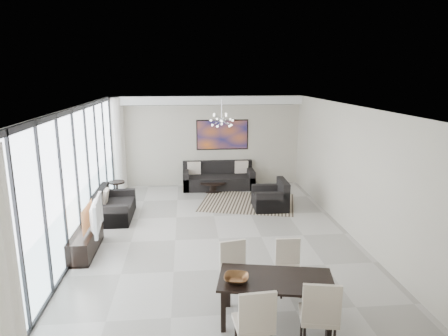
{
  "coord_description": "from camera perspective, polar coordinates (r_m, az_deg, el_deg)",
  "views": [
    {
      "loc": [
        -0.68,
        -8.24,
        3.57
      ],
      "look_at": [
        0.27,
        1.52,
        1.25
      ],
      "focal_mm": 32.0,
      "sensor_mm": 36.0,
      "label": 1
    }
  ],
  "objects": [
    {
      "name": "armchair",
      "position": [
        10.89,
        6.78,
        -4.41
      ],
      "size": [
        0.9,
        0.95,
        0.79
      ],
      "color": "black",
      "rests_on": "floor"
    },
    {
      "name": "window_wall",
      "position": [
        8.77,
        -19.72,
        -1.35
      ],
      "size": [
        0.37,
        8.95,
        2.9
      ],
      "color": "silver",
      "rests_on": "floor"
    },
    {
      "name": "dining_chair_nw",
      "position": [
        6.64,
        1.52,
        -13.85
      ],
      "size": [
        0.51,
        0.51,
        0.94
      ],
      "color": "beige",
      "rests_on": "floor"
    },
    {
      "name": "painting",
      "position": [
        12.9,
        -0.24,
        4.76
      ],
      "size": [
        1.68,
        0.04,
        0.98
      ],
      "primitive_type": "cube",
      "color": "#C75C1B",
      "rests_on": "room_shell"
    },
    {
      "name": "dining_chair_se",
      "position": [
        5.56,
        13.53,
        -19.36
      ],
      "size": [
        0.57,
        0.57,
        1.04
      ],
      "color": "beige",
      "rests_on": "floor"
    },
    {
      "name": "loveseat",
      "position": [
        10.51,
        -15.54,
        -5.57
      ],
      "size": [
        0.85,
        1.52,
        0.76
      ],
      "color": "black",
      "rests_on": "floor"
    },
    {
      "name": "television",
      "position": [
        8.54,
        -18.33,
        -6.38
      ],
      "size": [
        0.27,
        1.15,
        0.66
      ],
      "primitive_type": "imported",
      "rotation": [
        0.0,
        0.0,
        1.67
      ],
      "color": "gray",
      "rests_on": "tv_console"
    },
    {
      "name": "sofa_main",
      "position": [
        12.78,
        -0.81,
        -1.61
      ],
      "size": [
        2.25,
        0.92,
        0.82
      ],
      "color": "black",
      "rests_on": "floor"
    },
    {
      "name": "soffit",
      "position": [
        12.58,
        -2.47,
        9.66
      ],
      "size": [
        5.98,
        0.4,
        0.26
      ],
      "primitive_type": "cube",
      "color": "white",
      "rests_on": "room_shell"
    },
    {
      "name": "chandelier",
      "position": [
        10.85,
        -0.33,
        6.86
      ],
      "size": [
        0.66,
        0.66,
        0.71
      ],
      "color": "silver",
      "rests_on": "room_shell"
    },
    {
      "name": "side_table",
      "position": [
        11.7,
        -15.03,
        -2.8
      ],
      "size": [
        0.44,
        0.44,
        0.61
      ],
      "color": "black",
      "rests_on": "floor"
    },
    {
      "name": "coffee_table",
      "position": [
        12.46,
        -1.64,
        -2.5
      ],
      "size": [
        0.89,
        0.89,
        0.31
      ],
      "color": "black",
      "rests_on": "floor"
    },
    {
      "name": "dining_table",
      "position": [
        6.07,
        7.39,
        -16.15
      ],
      "size": [
        1.78,
        1.13,
        0.69
      ],
      "color": "black",
      "rests_on": "floor"
    },
    {
      "name": "bowl_dining",
      "position": [
        5.89,
        1.77,
        -15.51
      ],
      "size": [
        0.42,
        0.42,
        0.09
      ],
      "primitive_type": "imported",
      "rotation": [
        0.0,
        0.0,
        -0.21
      ],
      "color": "brown",
      "rests_on": "dining_table"
    },
    {
      "name": "rug",
      "position": [
        11.4,
        3.39,
        -4.93
      ],
      "size": [
        3.0,
        2.57,
        0.01
      ],
      "primitive_type": "cube",
      "rotation": [
        0.0,
        0.0,
        -0.26
      ],
      "color": "black",
      "rests_on": "floor"
    },
    {
      "name": "dining_chair_sw",
      "position": [
        5.32,
        4.47,
        -20.82
      ],
      "size": [
        0.5,
        0.5,
        1.02
      ],
      "color": "beige",
      "rests_on": "floor"
    },
    {
      "name": "room_shell",
      "position": [
        8.58,
        2.28,
        -1.0
      ],
      "size": [
        6.0,
        9.0,
        2.9
      ],
      "color": "#A8A39B",
      "rests_on": "ground"
    },
    {
      "name": "tv_console",
      "position": [
        8.75,
        -19.13,
        -9.9
      ],
      "size": [
        0.42,
        1.48,
        0.46
      ],
      "primitive_type": "cube",
      "color": "black",
      "rests_on": "floor"
    },
    {
      "name": "dining_chair_ne",
      "position": [
        6.9,
        9.23,
        -13.17
      ],
      "size": [
        0.43,
        0.43,
        0.9
      ],
      "color": "beige",
      "rests_on": "floor"
    },
    {
      "name": "bowl_coffee",
      "position": [
        12.46,
        -1.89,
        -1.67
      ],
      "size": [
        0.29,
        0.29,
        0.08
      ],
      "primitive_type": "imported",
      "rotation": [
        0.0,
        0.0,
        0.18
      ],
      "color": "brown",
      "rests_on": "coffee_table"
    }
  ]
}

